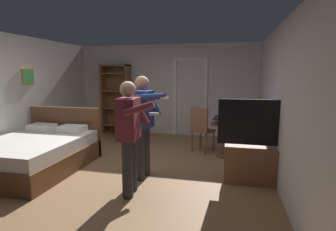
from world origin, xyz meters
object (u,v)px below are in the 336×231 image
at_px(bookshelf, 116,97).
at_px(side_table, 225,134).
at_px(bottle_on_table, 232,120).
at_px(person_blue_shirt, 129,131).
at_px(person_striped_shirt, 143,120).
at_px(suitcase_dark, 128,130).
at_px(wooden_chair, 201,128).
at_px(tv_flatscreen, 256,158).
at_px(bed, 36,152).
at_px(laptop, 223,121).

xyz_separation_m(bookshelf, side_table, (3.10, -1.59, -0.58)).
distance_m(bottle_on_table, person_blue_shirt, 2.47).
relative_size(bookshelf, person_blue_shirt, 1.21).
relative_size(person_striped_shirt, suitcase_dark, 2.78).
bearing_deg(bottle_on_table, bookshelf, 152.67).
relative_size(wooden_chair, suitcase_dark, 1.63).
distance_m(side_table, wooden_chair, 0.55).
distance_m(bookshelf, tv_flatscreen, 4.66).
height_order(bed, laptop, bed).
distance_m(person_blue_shirt, suitcase_dark, 3.55).
xyz_separation_m(wooden_chair, person_striped_shirt, (-0.78, -1.66, 0.43)).
distance_m(bottle_on_table, wooden_chair, 0.75).
xyz_separation_m(bottle_on_table, person_striped_shirt, (-1.42, -1.39, 0.17)).
distance_m(bookshelf, person_striped_shirt, 3.56).
bearing_deg(bed, person_striped_shirt, 1.44).
xyz_separation_m(tv_flatscreen, suitcase_dark, (-3.10, 2.38, -0.21)).
bearing_deg(side_table, person_striped_shirt, -131.16).
distance_m(tv_flatscreen, suitcase_dark, 3.91).
distance_m(tv_flatscreen, bottle_on_table, 1.31).
xyz_separation_m(bookshelf, suitcase_dark, (0.52, -0.48, -0.85)).
relative_size(bed, person_striped_shirt, 1.21).
bearing_deg(laptop, person_striped_shirt, -130.94).
xyz_separation_m(bed, person_striped_shirt, (2.03, 0.05, 0.67)).
height_order(tv_flatscreen, laptop, tv_flatscreen).
distance_m(bed, side_table, 3.64).
height_order(bottle_on_table, wooden_chair, wooden_chair).
height_order(wooden_chair, person_blue_shirt, person_blue_shirt).
bearing_deg(bottle_on_table, suitcase_dark, 156.27).
relative_size(bottle_on_table, suitcase_dark, 0.39).
distance_m(wooden_chair, person_blue_shirt, 2.45).
bearing_deg(bed, wooden_chair, 31.40).
height_order(bottle_on_table, person_blue_shirt, person_blue_shirt).
height_order(laptop, bottle_on_table, bottle_on_table).
relative_size(bed, bookshelf, 1.04).
bearing_deg(wooden_chair, side_table, -21.16).
height_order(laptop, suitcase_dark, laptop).
relative_size(side_table, bottle_on_table, 2.95).
bearing_deg(person_blue_shirt, bottle_on_table, 55.08).
relative_size(laptop, person_striped_shirt, 0.25).
distance_m(person_striped_shirt, suitcase_dark, 2.99).
bearing_deg(laptop, suitcase_dark, 155.48).
distance_m(tv_flatscreen, person_striped_shirt, 1.90).
bearing_deg(bed, tv_flatscreen, 3.72).
bearing_deg(bed, laptop, 24.32).
bearing_deg(bottle_on_table, side_table, 150.26).
distance_m(laptop, bottle_on_table, 0.19).
bearing_deg(person_blue_shirt, suitcase_dark, 112.13).
xyz_separation_m(tv_flatscreen, laptop, (-0.57, 1.23, 0.34)).
bearing_deg(tv_flatscreen, side_table, 112.35).
xyz_separation_m(person_blue_shirt, suitcase_dark, (-1.31, 3.22, -0.73)).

